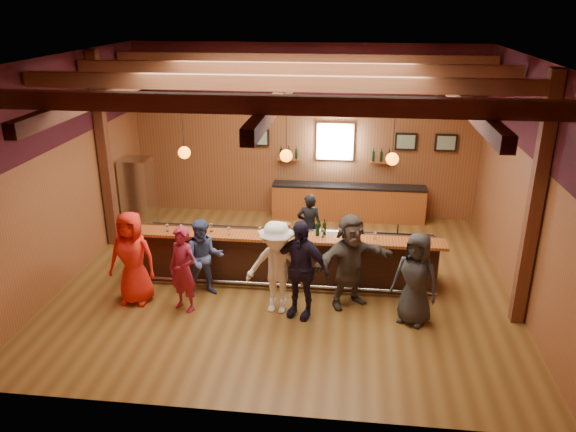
{
  "coord_description": "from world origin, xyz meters",
  "views": [
    {
      "loc": [
        1.24,
        -10.32,
        5.5
      ],
      "look_at": [
        0.0,
        0.3,
        1.35
      ],
      "focal_mm": 35.0,
      "sensor_mm": 36.0,
      "label": 1
    }
  ],
  "objects_px": {
    "customer_navy": "(300,269)",
    "customer_brown": "(350,261)",
    "bar_counter": "(288,256)",
    "customer_redvest": "(183,269)",
    "stainless_fridge": "(138,193)",
    "ice_bucket": "(286,229)",
    "back_bar_cabinet": "(348,202)",
    "customer_orange": "(132,258)",
    "customer_white": "(277,268)",
    "bartender": "(309,226)",
    "customer_dark": "(416,279)",
    "bottle_a": "(318,229)",
    "customer_denim": "(204,258)"
  },
  "relations": [
    {
      "from": "customer_navy",
      "to": "customer_brown",
      "type": "height_order",
      "value": "customer_navy"
    },
    {
      "from": "bar_counter",
      "to": "customer_redvest",
      "type": "xyz_separation_m",
      "value": [
        -1.78,
        -1.46,
        0.31
      ]
    },
    {
      "from": "stainless_fridge",
      "to": "ice_bucket",
      "type": "distance_m",
      "value": 4.92
    },
    {
      "from": "ice_bucket",
      "to": "bar_counter",
      "type": "bearing_deg",
      "value": 86.14
    },
    {
      "from": "back_bar_cabinet",
      "to": "stainless_fridge",
      "type": "xyz_separation_m",
      "value": [
        -5.3,
        -1.12,
        0.42
      ]
    },
    {
      "from": "customer_redvest",
      "to": "customer_brown",
      "type": "xyz_separation_m",
      "value": [
        3.06,
        0.54,
        0.09
      ]
    },
    {
      "from": "back_bar_cabinet",
      "to": "customer_orange",
      "type": "distance_m",
      "value": 6.3
    },
    {
      "from": "customer_white",
      "to": "bartender",
      "type": "height_order",
      "value": "customer_white"
    },
    {
      "from": "customer_dark",
      "to": "bartender",
      "type": "relative_size",
      "value": 1.14
    },
    {
      "from": "customer_brown",
      "to": "bottle_a",
      "type": "height_order",
      "value": "customer_brown"
    },
    {
      "from": "customer_denim",
      "to": "bar_counter",
      "type": "bearing_deg",
      "value": 12.02
    },
    {
      "from": "customer_denim",
      "to": "customer_navy",
      "type": "relative_size",
      "value": 0.84
    },
    {
      "from": "customer_denim",
      "to": "ice_bucket",
      "type": "relative_size",
      "value": 6.84
    },
    {
      "from": "customer_redvest",
      "to": "bartender",
      "type": "bearing_deg",
      "value": 76.16
    },
    {
      "from": "bar_counter",
      "to": "customer_denim",
      "type": "relative_size",
      "value": 3.98
    },
    {
      "from": "customer_redvest",
      "to": "bottle_a",
      "type": "distance_m",
      "value": 2.72
    },
    {
      "from": "ice_bucket",
      "to": "bottle_a",
      "type": "relative_size",
      "value": 0.66
    },
    {
      "from": "customer_brown",
      "to": "customer_dark",
      "type": "distance_m",
      "value": 1.27
    },
    {
      "from": "bar_counter",
      "to": "bartender",
      "type": "bearing_deg",
      "value": 72.74
    },
    {
      "from": "customer_navy",
      "to": "customer_brown",
      "type": "bearing_deg",
      "value": 46.96
    },
    {
      "from": "bar_counter",
      "to": "bartender",
      "type": "relative_size",
      "value": 4.19
    },
    {
      "from": "customer_denim",
      "to": "ice_bucket",
      "type": "height_order",
      "value": "customer_denim"
    },
    {
      "from": "customer_white",
      "to": "customer_brown",
      "type": "bearing_deg",
      "value": 24.77
    },
    {
      "from": "customer_orange",
      "to": "customer_redvest",
      "type": "bearing_deg",
      "value": -8.19
    },
    {
      "from": "stainless_fridge",
      "to": "customer_orange",
      "type": "bearing_deg",
      "value": -70.76
    },
    {
      "from": "customer_redvest",
      "to": "customer_white",
      "type": "relative_size",
      "value": 0.92
    },
    {
      "from": "customer_dark",
      "to": "ice_bucket",
      "type": "bearing_deg",
      "value": -177.31
    },
    {
      "from": "stainless_fridge",
      "to": "customer_navy",
      "type": "relative_size",
      "value": 0.96
    },
    {
      "from": "customer_denim",
      "to": "bottle_a",
      "type": "bearing_deg",
      "value": -1.08
    },
    {
      "from": "customer_denim",
      "to": "bottle_a",
      "type": "height_order",
      "value": "customer_denim"
    },
    {
      "from": "customer_denim",
      "to": "customer_white",
      "type": "xyz_separation_m",
      "value": [
        1.49,
        -0.46,
        0.11
      ]
    },
    {
      "from": "customer_denim",
      "to": "ice_bucket",
      "type": "bearing_deg",
      "value": 4.83
    },
    {
      "from": "customer_orange",
      "to": "customer_white",
      "type": "bearing_deg",
      "value": 0.82
    },
    {
      "from": "customer_denim",
      "to": "back_bar_cabinet",
      "type": "bearing_deg",
      "value": 41.19
    },
    {
      "from": "customer_brown",
      "to": "customer_orange",
      "type": "bearing_deg",
      "value": 152.58
    },
    {
      "from": "customer_navy",
      "to": "ice_bucket",
      "type": "relative_size",
      "value": 8.13
    },
    {
      "from": "customer_navy",
      "to": "ice_bucket",
      "type": "xyz_separation_m",
      "value": [
        -0.4,
        1.17,
        0.28
      ]
    },
    {
      "from": "back_bar_cabinet",
      "to": "customer_redvest",
      "type": "relative_size",
      "value": 2.41
    },
    {
      "from": "bottle_a",
      "to": "stainless_fridge",
      "type": "bearing_deg",
      "value": 150.4
    },
    {
      "from": "back_bar_cabinet",
      "to": "customer_denim",
      "type": "height_order",
      "value": "customer_denim"
    },
    {
      "from": "customer_denim",
      "to": "ice_bucket",
      "type": "distance_m",
      "value": 1.7
    },
    {
      "from": "stainless_fridge",
      "to": "customer_white",
      "type": "distance_m",
      "value": 5.55
    },
    {
      "from": "customer_redvest",
      "to": "customer_dark",
      "type": "bearing_deg",
      "value": 26.5
    },
    {
      "from": "customer_dark",
      "to": "customer_brown",
      "type": "bearing_deg",
      "value": -174.53
    },
    {
      "from": "stainless_fridge",
      "to": "customer_brown",
      "type": "xyz_separation_m",
      "value": [
        5.39,
        -3.37,
        0.02
      ]
    },
    {
      "from": "stainless_fridge",
      "to": "customer_dark",
      "type": "xyz_separation_m",
      "value": [
        6.56,
        -3.85,
        -0.04
      ]
    },
    {
      "from": "customer_dark",
      "to": "customer_navy",
      "type": "bearing_deg",
      "value": -151.87
    },
    {
      "from": "customer_orange",
      "to": "customer_redvest",
      "type": "xyz_separation_m",
      "value": [
        1.03,
        -0.18,
        -0.09
      ]
    },
    {
      "from": "customer_orange",
      "to": "customer_redvest",
      "type": "relative_size",
      "value": 1.11
    },
    {
      "from": "customer_navy",
      "to": "bartender",
      "type": "xyz_separation_m",
      "value": [
        -0.03,
        2.53,
        -0.19
      ]
    }
  ]
}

